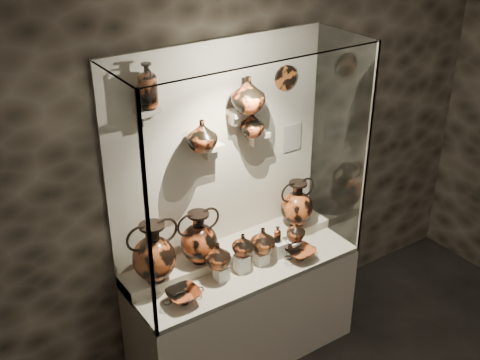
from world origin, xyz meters
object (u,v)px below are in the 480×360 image
amphora_left (154,252)px  lekythos_small (277,233)px  kylix_right (300,253)px  ovoid_vase_b (248,94)px  jug_c (262,240)px  jug_e (296,231)px  ovoid_vase_a (202,135)px  jug_b (243,244)px  lekythos_tall (147,84)px  jug_a (217,255)px  kylix_left (183,295)px  amphora_mid (199,237)px  amphora_right (297,203)px  ovoid_vase_c (252,124)px

amphora_left → lekythos_small: (0.91, -0.15, -0.10)m
kylix_right → ovoid_vase_b: ovoid_vase_b is taller
jug_c → jug_e: bearing=-8.5°
ovoid_vase_a → jug_b: bearing=-55.8°
jug_c → lekythos_small: 0.13m
amphora_left → lekythos_tall: (0.09, 0.11, 1.11)m
jug_e → kylix_right: size_ratio=0.55×
jug_a → ovoid_vase_b: ovoid_vase_b is taller
kylix_left → amphora_mid: bearing=31.6°
amphora_mid → jug_b: bearing=-25.2°
ovoid_vase_b → amphora_right: bearing=-23.9°
amphora_mid → lekythos_tall: bearing=168.6°
kylix_right → lekythos_tall: lekythos_tall is taller
jug_e → jug_b: bearing=-156.8°
amphora_left → ovoid_vase_c: size_ratio=2.40×
amphora_left → lekythos_tall: lekythos_tall is taller
jug_c → jug_b: bearing=170.0°
kylix_right → ovoid_vase_c: (-0.18, 0.37, 0.92)m
jug_a → jug_b: 0.21m
ovoid_vase_c → jug_c: bearing=-124.2°
amphora_mid → jug_c: (0.42, -0.17, -0.08)m
lekythos_small → amphora_right: bearing=32.9°
amphora_left → kylix_right: amphora_left is taller
amphora_left → amphora_mid: size_ratio=1.10×
amphora_right → jug_e: size_ratio=2.53×
jug_e → jug_c: bearing=-156.2°
amphora_mid → kylix_right: 0.76m
jug_c → lekythos_tall: lekythos_tall is taller
ovoid_vase_a → ovoid_vase_b: 0.41m
amphora_left → kylix_left: size_ratio=1.52×
jug_a → ovoid_vase_b: bearing=26.9°
ovoid_vase_b → lekythos_tall: bearing=155.9°
jug_e → amphora_mid: bearing=-170.0°
jug_c → ovoid_vase_b: 1.04m
jug_e → ovoid_vase_b: size_ratio=0.61×
amphora_mid → kylix_left: (-0.28, -0.26, -0.21)m
amphora_left → kylix_right: size_ratio=1.62×
amphora_mid → ovoid_vase_a: ovoid_vase_a is taller
jug_a → jug_e: 0.68m
kylix_left → lekythos_tall: size_ratio=0.90×
amphora_right → jug_c: bearing=178.4°
kylix_left → kylix_right: bearing=-13.9°
kylix_left → ovoid_vase_b: 1.39m
amphora_mid → amphora_right: bearing=9.4°
lekythos_small → ovoid_vase_c: (-0.07, 0.24, 0.79)m
amphora_right → kylix_left: 1.20m
amphora_mid → kylix_right: size_ratio=1.48×
ovoid_vase_a → lekythos_tall: bearing=171.3°
amphora_left → jug_c: size_ratio=2.26×
ovoid_vase_a → jug_c: bearing=-36.4°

